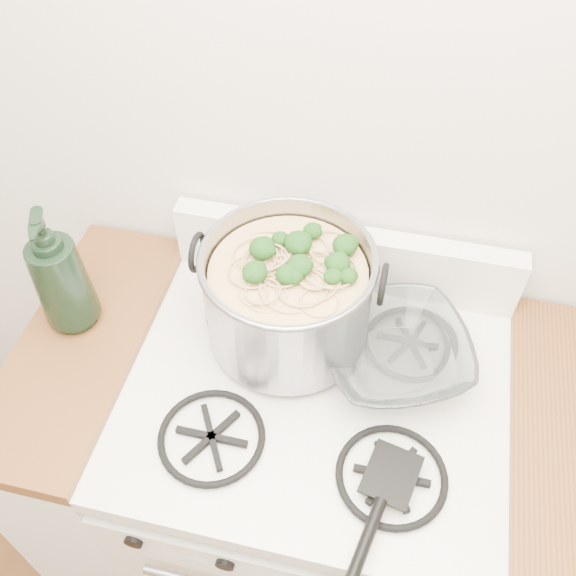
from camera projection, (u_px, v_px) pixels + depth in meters
The scene contains 6 objects.
gas_range at pixel (309, 488), 1.63m from camera, with size 0.76×0.66×0.92m.
counter_left at pixel (123, 441), 1.69m from camera, with size 0.25×0.65×0.92m.
stock_pot at pixel (288, 296), 1.27m from camera, with size 0.37×0.34×0.23m.
spatula at pixel (392, 473), 1.14m from camera, with size 0.29×0.31×0.02m, color black, non-canonical shape.
glass_bowl at pixel (393, 357), 1.29m from camera, with size 0.12×0.12×0.03m, color white.
bottle at pixel (58, 271), 1.27m from camera, with size 0.12×0.12×0.30m, color black.
Camera 1 is at (0.10, 0.59, 2.01)m, focal length 40.00 mm.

